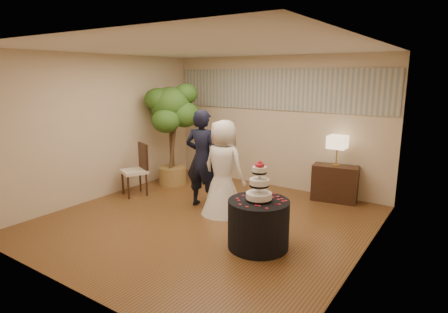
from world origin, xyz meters
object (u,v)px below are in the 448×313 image
Objects in this scene: groom at (202,159)px; side_chair at (134,170)px; bride at (223,168)px; ficus_tree at (171,134)px; cake_table at (258,224)px; table_lamp at (337,151)px; wedding_cake at (259,181)px; console at (335,183)px.

groom is 1.61m from side_chair.
bride is 0.73× the size of ficus_tree.
side_chair is (-3.24, 0.67, 0.18)m from cake_table.
cake_table is 3.31m from side_chair.
side_chair is at bearing -0.46° from groom.
cake_table is 1.49× the size of table_lamp.
bride is 2.26m from table_lamp.
groom is 1.72× the size of side_chair.
wedding_cake is at bearing -28.59° from ficus_tree.
wedding_cake is 0.25× the size of ficus_tree.
table_lamp is 0.26× the size of ficus_tree.
cake_table is 0.82× the size of side_chair.
cake_table is at bearing -90.00° from wedding_cake.
wedding_cake reaches higher than side_chair.
groom reaches higher than console.
console is 1.46× the size of table_lamp.
groom is 3.18× the size of wedding_cake.
wedding_cake is 3.33m from side_chair.
wedding_cake is 2.60m from table_lamp.
table_lamp is at bearing -126.14° from bride.
bride is 1.51m from cake_table.
wedding_cake is (0.00, 0.00, 0.63)m from cake_table.
console is (0.25, 2.59, -0.63)m from wedding_cake.
bride reaches higher than side_chair.
groom is 3.12× the size of table_lamp.
ficus_tree is (-3.39, -0.88, 0.78)m from console.
ficus_tree reaches higher than console.
table_lamp is at bearing 14.57° from ficus_tree.
wedding_cake is at bearing 140.64° from groom.
wedding_cake is at bearing -95.60° from table_lamp.
wedding_cake is at bearing 90.00° from cake_table.
console is at bearing 84.40° from wedding_cake.
cake_table is at bearing -95.60° from table_lamp.
console is (0.25, 2.59, 0.00)m from cake_table.
bride reaches higher than console.
ficus_tree reaches higher than cake_table.
bride is 2.31m from console.
ficus_tree is (-3.13, 1.71, 0.79)m from cake_table.
groom reaches higher than wedding_cake.
side_chair is at bearing -151.18° from table_lamp.
bride is 1.44m from wedding_cake.
bride is 2.92× the size of wedding_cake.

